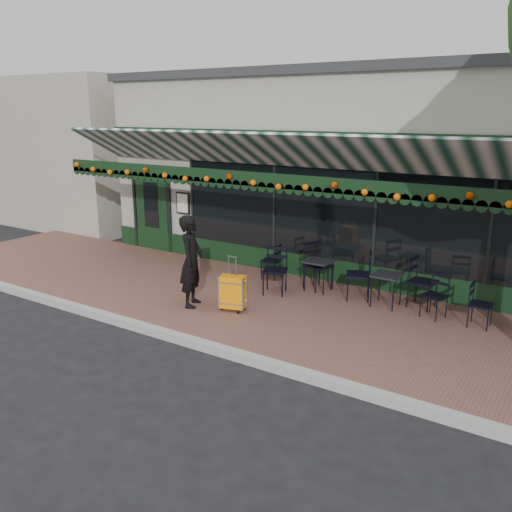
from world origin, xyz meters
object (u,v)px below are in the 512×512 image
Objects in this scene: suitcase at (233,293)px; chair_b_front at (275,271)px; chair_b_left at (271,261)px; chair_b_right at (318,266)px; cafe_table_a at (387,278)px; chair_a_front at (434,296)px; chair_a_extra at (481,305)px; chair_a_left at (359,275)px; cafe_table_b at (319,264)px; chair_a_right at (423,282)px; woman at (191,261)px.

suitcase is 1.09× the size of chair_b_front.
chair_b_left is 0.78× the size of chair_b_right.
chair_b_left is 1.08m from chair_b_front.
cafe_table_a is 0.95m from chair_a_front.
chair_b_front is at bearing 96.49° from chair_a_extra.
chair_a_front is at bearing 89.66° from chair_a_extra.
chair_a_extra is 0.81× the size of chair_b_front.
chair_a_left is at bearing 76.26° from chair_b_left.
chair_a_front is 3.11m from chair_b_front.
cafe_table_b is at bearing -113.40° from chair_b_right.
chair_b_right is (-2.14, -0.12, 0.01)m from chair_a_right.
chair_b_front reaches higher than chair_a_extra.
suitcase reaches higher than cafe_table_a.
cafe_table_a is 0.99× the size of cafe_table_b.
chair_b_front is at bearing -90.83° from chair_a_left.
woman is 4.38m from chair_a_right.
cafe_table_a is 2.81m from chair_b_left.
chair_a_left reaches higher than chair_a_right.
chair_a_left is 1.67m from chair_b_front.
chair_b_right reaches higher than chair_b_left.
chair_a_front is (0.93, -0.09, -0.17)m from cafe_table_a.
chair_b_left is (-2.18, 0.25, -0.10)m from chair_a_left.
suitcase is 4.36m from chair_a_extra.
chair_b_right reaches higher than cafe_table_a.
chair_b_right reaches higher than cafe_table_b.
chair_b_left is at bearing 106.41° from chair_b_front.
chair_a_right is at bearing -61.89° from chair_b_right.
chair_b_front is at bearing 166.34° from chair_b_right.
cafe_table_a is 0.61m from chair_a_left.
chair_b_right is at bearing 98.01° from chair_a_right.
chair_a_front is at bearing -5.74° from cafe_table_a.
chair_a_left is at bearing 85.43° from chair_a_extra.
chair_a_extra is at bearing 16.27° from chair_a_front.
chair_a_left is 1.21m from chair_a_right.
chair_b_right is at bearing 131.67° from cafe_table_b.
woman reaches higher than cafe_table_b.
chair_a_left is (-0.60, 0.09, -0.08)m from cafe_table_a.
woman reaches higher than suitcase.
woman is 2.25× the size of chair_a_extra.
woman is at bearing 126.82° from chair_a_right.
chair_a_left reaches higher than chair_a_front.
chair_a_left is at bearing 106.27° from chair_a_right.
chair_a_extra is (0.79, -0.01, -0.01)m from chair_a_front.
suitcase is 3.65m from chair_a_front.
cafe_table_a is 0.64× the size of chair_a_left.
chair_a_right is (2.89, 2.12, 0.14)m from suitcase.
woman reaches higher than chair_b_right.
woman reaches higher than chair_b_left.
chair_a_front is (1.53, -0.18, -0.09)m from chair_a_left.
cafe_table_b is at bearing 99.89° from chair_a_right.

